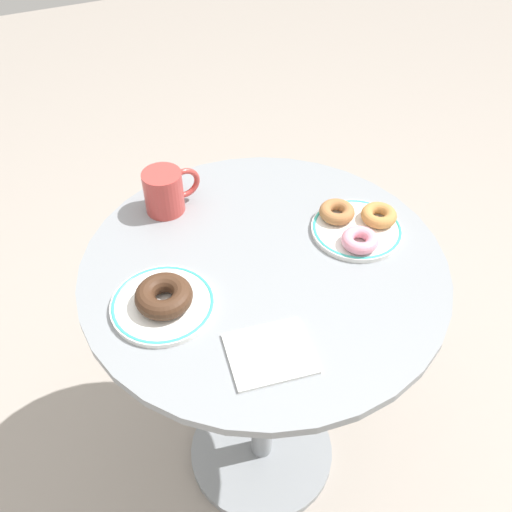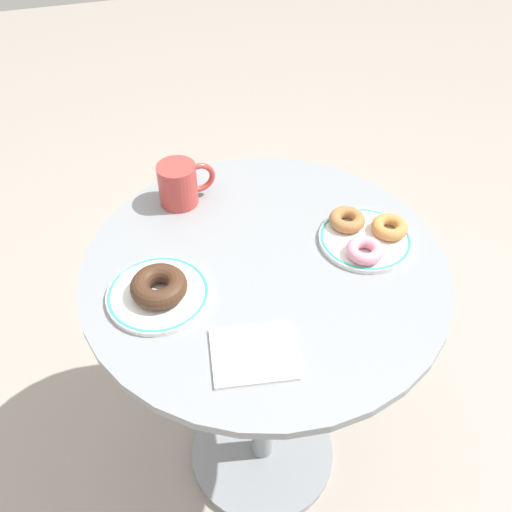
# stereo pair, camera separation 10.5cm
# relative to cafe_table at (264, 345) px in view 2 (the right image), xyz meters

# --- Properties ---
(ground_plane) EXTENTS (7.00, 7.00, 0.02)m
(ground_plane) POSITION_rel_cafe_table_xyz_m (0.00, 0.00, -0.51)
(ground_plane) COLOR #9E9389
(cafe_table) EXTENTS (0.70, 0.70, 0.76)m
(cafe_table) POSITION_rel_cafe_table_xyz_m (0.00, 0.00, 0.00)
(cafe_table) COLOR gray
(cafe_table) RESTS_ON ground
(plate_left) EXTENTS (0.18, 0.18, 0.01)m
(plate_left) POSITION_rel_cafe_table_xyz_m (-0.21, -0.03, 0.26)
(plate_left) COLOR white
(plate_left) RESTS_ON cafe_table
(plate_right) EXTENTS (0.18, 0.18, 0.01)m
(plate_right) POSITION_rel_cafe_table_xyz_m (0.21, 0.01, 0.26)
(plate_right) COLOR white
(plate_right) RESTS_ON cafe_table
(donut_chocolate) EXTENTS (0.10, 0.10, 0.04)m
(donut_chocolate) POSITION_rel_cafe_table_xyz_m (-0.20, -0.03, 0.28)
(donut_chocolate) COLOR #422819
(donut_chocolate) RESTS_ON plate_left
(donut_old_fashioned) EXTENTS (0.07, 0.07, 0.02)m
(donut_old_fashioned) POSITION_rel_cafe_table_xyz_m (0.26, 0.01, 0.28)
(donut_old_fashioned) COLOR #BC7F42
(donut_old_fashioned) RESTS_ON plate_right
(donut_cinnamon) EXTENTS (0.10, 0.10, 0.02)m
(donut_cinnamon) POSITION_rel_cafe_table_xyz_m (0.19, 0.05, 0.28)
(donut_cinnamon) COLOR #A36B3D
(donut_cinnamon) RESTS_ON plate_right
(donut_pink_frosted) EXTENTS (0.09, 0.09, 0.02)m
(donut_pink_frosted) POSITION_rel_cafe_table_xyz_m (0.18, -0.04, 0.28)
(donut_pink_frosted) COLOR pink
(donut_pink_frosted) RESTS_ON plate_right
(paper_napkin) EXTENTS (0.15, 0.13, 0.01)m
(paper_napkin) POSITION_rel_cafe_table_xyz_m (-0.08, -0.19, 0.26)
(paper_napkin) COLOR white
(paper_napkin) RESTS_ON cafe_table
(coffee_mug) EXTENTS (0.12, 0.08, 0.09)m
(coffee_mug) POSITION_rel_cafe_table_xyz_m (-0.12, 0.23, 0.30)
(coffee_mug) COLOR #B73D38
(coffee_mug) RESTS_ON cafe_table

